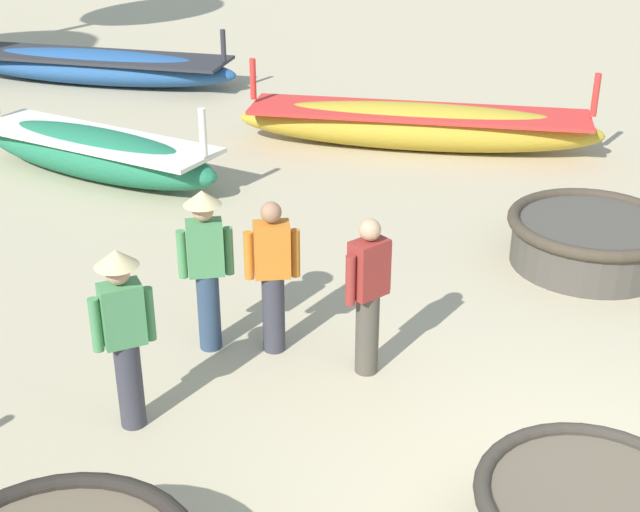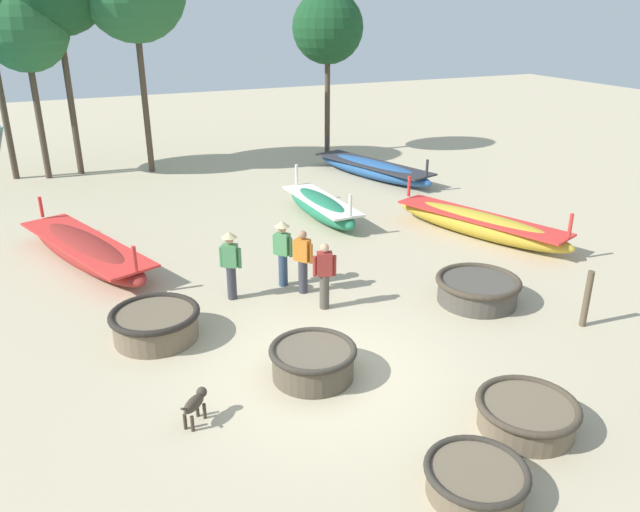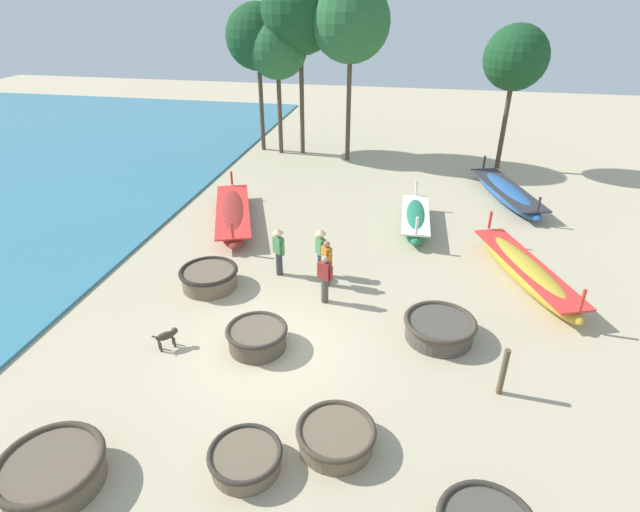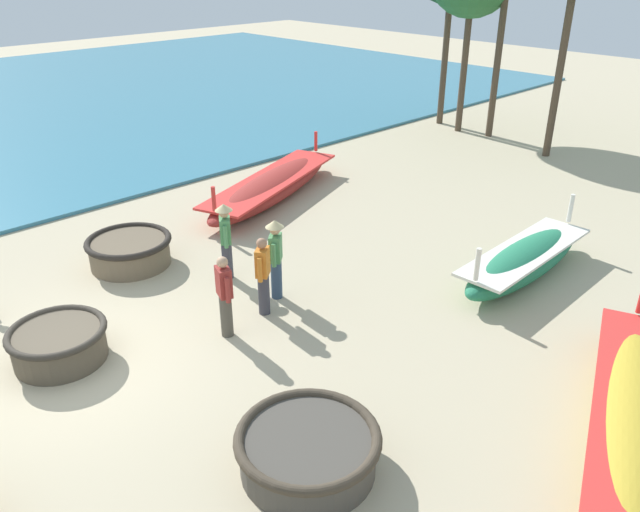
{
  "view_description": "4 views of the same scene",
  "coord_description": "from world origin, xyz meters",
  "px_view_note": "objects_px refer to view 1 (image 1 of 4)",
  "views": [
    {
      "loc": [
        -5.32,
        -0.87,
        4.67
      ],
      "look_at": [
        1.58,
        3.29,
        0.77
      ],
      "focal_mm": 50.0,
      "sensor_mm": 36.0,
      "label": 1
    },
    {
      "loc": [
        -4.21,
        -9.14,
        6.47
      ],
      "look_at": [
        1.47,
        3.68,
        0.74
      ],
      "focal_mm": 35.0,
      "sensor_mm": 36.0,
      "label": 2
    },
    {
      "loc": [
        3.34,
        -10.04,
        8.43
      ],
      "look_at": [
        0.75,
        3.18,
        1.16
      ],
      "focal_mm": 28.0,
      "sensor_mm": 36.0,
      "label": 3
    },
    {
      "loc": [
        9.02,
        -2.92,
        6.26
      ],
      "look_at": [
        1.51,
        4.31,
        1.12
      ],
      "focal_mm": 35.0,
      "sensor_mm": 36.0,
      "label": 4
    }
  ],
  "objects_px": {
    "coracle_upturned": "(591,239)",
    "long_boat_green_hull": "(417,125)",
    "fisherman_with_hat": "(124,328)",
    "fisherman_standing_right": "(368,293)",
    "long_boat_white_hull": "(96,66)",
    "long_boat_ochre_hull": "(96,152)",
    "fisherman_standing_left": "(273,274)",
    "fisherman_hauling": "(206,260)"
  },
  "relations": [
    {
      "from": "fisherman_standing_right",
      "to": "fisherman_hauling",
      "type": "bearing_deg",
      "value": 105.38
    },
    {
      "from": "coracle_upturned",
      "to": "fisherman_standing_right",
      "type": "xyz_separation_m",
      "value": [
        -3.37,
        1.15,
        0.51
      ]
    },
    {
      "from": "long_boat_ochre_hull",
      "to": "long_boat_green_hull",
      "type": "height_order",
      "value": "long_boat_green_hull"
    },
    {
      "from": "long_boat_white_hull",
      "to": "fisherman_standing_left",
      "type": "relative_size",
      "value": 3.84
    },
    {
      "from": "fisherman_with_hat",
      "to": "fisherman_hauling",
      "type": "xyz_separation_m",
      "value": [
        1.36,
        0.2,
        0.0
      ]
    },
    {
      "from": "fisherman_with_hat",
      "to": "coracle_upturned",
      "type": "bearing_deg",
      "value": -25.7
    },
    {
      "from": "fisherman_with_hat",
      "to": "fisherman_standing_left",
      "type": "bearing_deg",
      "value": -12.34
    },
    {
      "from": "long_boat_green_hull",
      "to": "fisherman_hauling",
      "type": "distance_m",
      "value": 6.64
    },
    {
      "from": "long_boat_green_hull",
      "to": "fisherman_standing_left",
      "type": "bearing_deg",
      "value": -167.05
    },
    {
      "from": "coracle_upturned",
      "to": "fisherman_standing_right",
      "type": "bearing_deg",
      "value": 161.16
    },
    {
      "from": "long_boat_green_hull",
      "to": "fisherman_standing_right",
      "type": "height_order",
      "value": "fisherman_standing_right"
    },
    {
      "from": "long_boat_white_hull",
      "to": "fisherman_standing_right",
      "type": "relative_size",
      "value": 3.84
    },
    {
      "from": "long_boat_green_hull",
      "to": "fisherman_with_hat",
      "type": "xyz_separation_m",
      "value": [
        -7.91,
        -1.08,
        0.57
      ]
    },
    {
      "from": "long_boat_green_hull",
      "to": "fisherman_hauling",
      "type": "xyz_separation_m",
      "value": [
        -6.55,
        -0.88,
        0.57
      ]
    },
    {
      "from": "long_boat_white_hull",
      "to": "fisherman_hauling",
      "type": "distance_m",
      "value": 10.66
    },
    {
      "from": "long_boat_white_hull",
      "to": "long_boat_ochre_hull",
      "type": "xyz_separation_m",
      "value": [
        -3.93,
        -3.8,
        0.03
      ]
    },
    {
      "from": "fisherman_standing_left",
      "to": "fisherman_standing_right",
      "type": "height_order",
      "value": "same"
    },
    {
      "from": "coracle_upturned",
      "to": "fisherman_with_hat",
      "type": "distance_m",
      "value": 5.74
    },
    {
      "from": "fisherman_with_hat",
      "to": "fisherman_hauling",
      "type": "bearing_deg",
      "value": 8.37
    },
    {
      "from": "long_boat_white_hull",
      "to": "fisherman_standing_left",
      "type": "xyz_separation_m",
      "value": [
        -6.58,
        -8.68,
        0.49
      ]
    },
    {
      "from": "long_boat_ochre_hull",
      "to": "fisherman_hauling",
      "type": "height_order",
      "value": "fisherman_hauling"
    },
    {
      "from": "fisherman_with_hat",
      "to": "fisherman_standing_right",
      "type": "xyz_separation_m",
      "value": [
        1.78,
        -1.33,
        -0.12
      ]
    },
    {
      "from": "long_boat_ochre_hull",
      "to": "fisherman_with_hat",
      "type": "height_order",
      "value": "fisherman_with_hat"
    },
    {
      "from": "fisherman_standing_right",
      "to": "fisherman_hauling",
      "type": "relative_size",
      "value": 0.94
    },
    {
      "from": "long_boat_white_hull",
      "to": "fisherman_standing_left",
      "type": "height_order",
      "value": "fisherman_standing_left"
    },
    {
      "from": "long_boat_white_hull",
      "to": "long_boat_green_hull",
      "type": "relative_size",
      "value": 1.04
    },
    {
      "from": "long_boat_green_hull",
      "to": "coracle_upturned",
      "type": "bearing_deg",
      "value": -127.88
    },
    {
      "from": "coracle_upturned",
      "to": "long_boat_ochre_hull",
      "type": "xyz_separation_m",
      "value": [
        -0.84,
        7.0,
        0.05
      ]
    },
    {
      "from": "long_boat_green_hull",
      "to": "long_boat_white_hull",
      "type": "bearing_deg",
      "value": 87.45
    },
    {
      "from": "long_boat_white_hull",
      "to": "fisherman_with_hat",
      "type": "relative_size",
      "value": 3.61
    },
    {
      "from": "long_boat_green_hull",
      "to": "fisherman_hauling",
      "type": "relative_size",
      "value": 3.47
    },
    {
      "from": "long_boat_green_hull",
      "to": "fisherman_standing_left",
      "type": "distance_m",
      "value": 6.44
    },
    {
      "from": "fisherman_standing_left",
      "to": "long_boat_white_hull",
      "type": "bearing_deg",
      "value": 52.85
    },
    {
      "from": "fisherman_hauling",
      "to": "fisherman_standing_left",
      "type": "bearing_deg",
      "value": -62.29
    },
    {
      "from": "fisherman_standing_left",
      "to": "fisherman_hauling",
      "type": "bearing_deg",
      "value": 117.71
    },
    {
      "from": "long_boat_white_hull",
      "to": "fisherman_standing_right",
      "type": "xyz_separation_m",
      "value": [
        -6.46,
        -9.65,
        0.49
      ]
    },
    {
      "from": "coracle_upturned",
      "to": "fisherman_standing_left",
      "type": "height_order",
      "value": "fisherman_standing_left"
    },
    {
      "from": "coracle_upturned",
      "to": "long_boat_green_hull",
      "type": "bearing_deg",
      "value": 52.12
    },
    {
      "from": "coracle_upturned",
      "to": "long_boat_green_hull",
      "type": "xyz_separation_m",
      "value": [
        2.76,
        3.55,
        0.05
      ]
    },
    {
      "from": "coracle_upturned",
      "to": "fisherman_hauling",
      "type": "bearing_deg",
      "value": 144.77
    },
    {
      "from": "fisherman_with_hat",
      "to": "fisherman_standing_right",
      "type": "height_order",
      "value": "fisherman_with_hat"
    },
    {
      "from": "coracle_upturned",
      "to": "long_boat_ochre_hull",
      "type": "relative_size",
      "value": 0.46
    }
  ]
}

